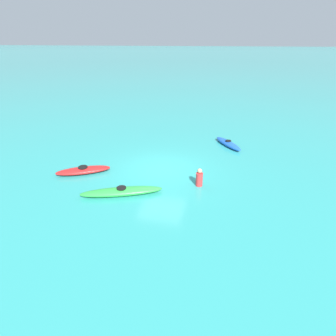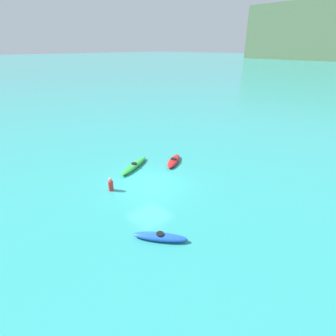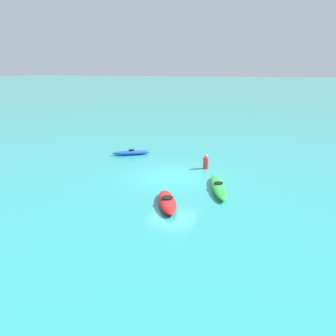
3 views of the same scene
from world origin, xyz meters
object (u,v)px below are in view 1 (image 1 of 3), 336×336
Objects in this scene: kayak_green at (122,192)px; kayak_blue at (228,144)px; kayak_red at (83,170)px; person_near_shore at (199,178)px.

kayak_green is 8.45m from kayak_blue.
person_near_shore is at bearing -89.52° from kayak_red.
kayak_red is at bearing 128.50° from kayak_blue.
person_near_shore reaches higher than kayak_red.
kayak_green is 1.31× the size of kayak_red.
kayak_red is 1.10× the size of kayak_blue.
kayak_green is 1.44× the size of kayak_blue.
kayak_blue is (5.66, -7.12, -0.00)m from kayak_red.
kayak_red and kayak_blue have the same top height.
kayak_green is at bearing -119.68° from kayak_red.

